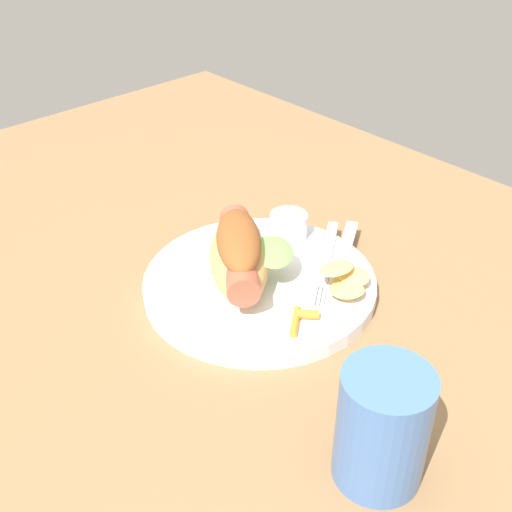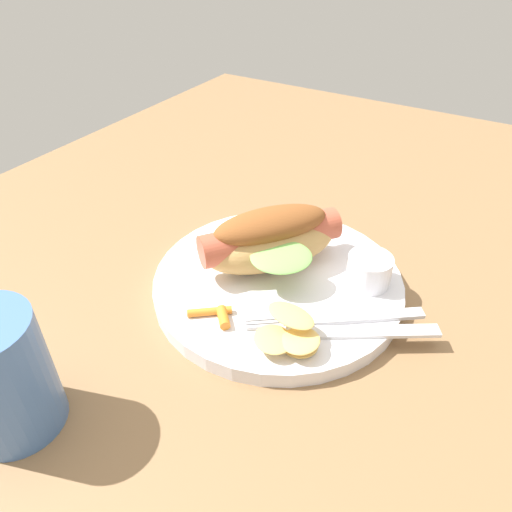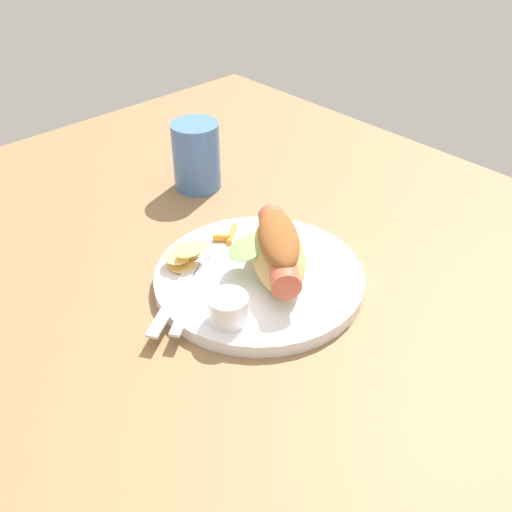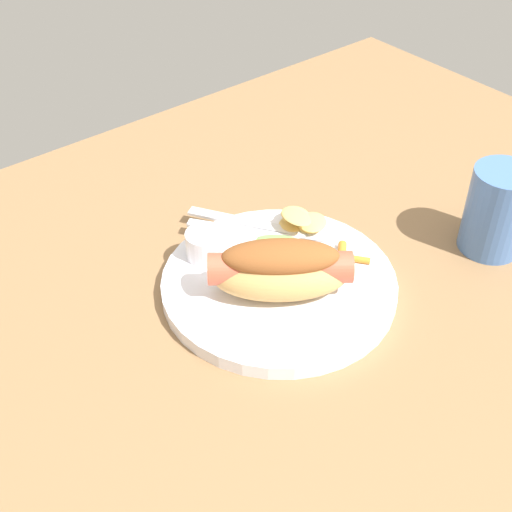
% 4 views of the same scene
% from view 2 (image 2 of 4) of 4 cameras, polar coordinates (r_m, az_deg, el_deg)
% --- Properties ---
extents(ground_plane, '(1.20, 0.90, 0.02)m').
position_cam_2_polar(ground_plane, '(0.52, 0.67, -2.76)').
color(ground_plane, olive).
extents(plate, '(0.25, 0.25, 0.02)m').
position_cam_2_polar(plate, '(0.49, 2.63, -3.19)').
color(plate, white).
rests_on(plate, ground_plane).
extents(hot_dog, '(0.15, 0.14, 0.07)m').
position_cam_2_polar(hot_dog, '(0.48, 1.75, 2.04)').
color(hot_dog, tan).
rests_on(hot_dog, plate).
extents(sauce_ramekin, '(0.04, 0.04, 0.03)m').
position_cam_2_polar(sauce_ramekin, '(0.48, 13.46, -1.68)').
color(sauce_ramekin, white).
rests_on(sauce_ramekin, plate).
extents(fork, '(0.11, 0.14, 0.00)m').
position_cam_2_polar(fork, '(0.44, 9.99, -7.42)').
color(fork, silver).
rests_on(fork, plate).
extents(knife, '(0.09, 0.13, 0.00)m').
position_cam_2_polar(knife, '(0.43, 12.16, -8.93)').
color(knife, silver).
rests_on(knife, plate).
extents(chips_pile, '(0.06, 0.07, 0.03)m').
position_cam_2_polar(chips_pile, '(0.41, 3.80, -9.54)').
color(chips_pile, '#E9BF66').
rests_on(chips_pile, plate).
extents(carrot_garnish, '(0.03, 0.04, 0.01)m').
position_cam_2_polar(carrot_garnish, '(0.44, -4.62, -7.11)').
color(carrot_garnish, orange).
rests_on(carrot_garnish, plate).
extents(drinking_cup, '(0.07, 0.07, 0.10)m').
position_cam_2_polar(drinking_cup, '(0.39, -28.47, -12.68)').
color(drinking_cup, '#4770B2').
rests_on(drinking_cup, ground_plane).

